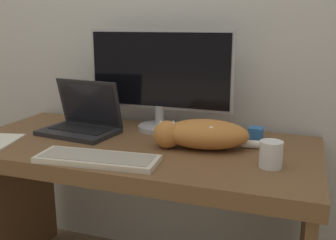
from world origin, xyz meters
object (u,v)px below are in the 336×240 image
object	(u,v)px
monitor	(160,77)
cat	(201,134)
coffee_mug	(271,154)
external_keyboard	(97,159)
laptop	(82,122)

from	to	relation	value
monitor	cat	distance (m)	0.37
monitor	coffee_mug	xyz separation A→B (m)	(0.53, -0.33, -0.20)
monitor	external_keyboard	distance (m)	0.54
external_keyboard	cat	xyz separation A→B (m)	(0.31, 0.27, 0.05)
cat	coffee_mug	world-z (taller)	cat
laptop	coffee_mug	size ratio (longest dim) A/B	3.83
laptop	coffee_mug	distance (m)	0.85
external_keyboard	cat	bearing A→B (deg)	36.89
laptop	external_keyboard	size ratio (longest dim) A/B	0.78
laptop	coffee_mug	bearing A→B (deg)	-4.00
monitor	coffee_mug	world-z (taller)	monitor
coffee_mug	external_keyboard	bearing A→B (deg)	-165.73
monitor	cat	world-z (taller)	monitor
laptop	external_keyboard	bearing A→B (deg)	-44.05
laptop	cat	bearing A→B (deg)	3.03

